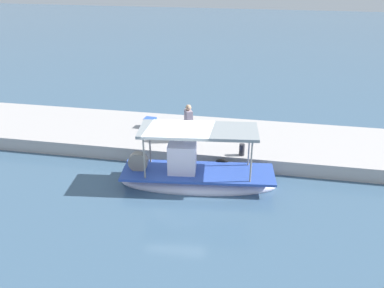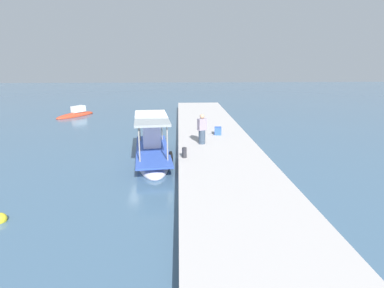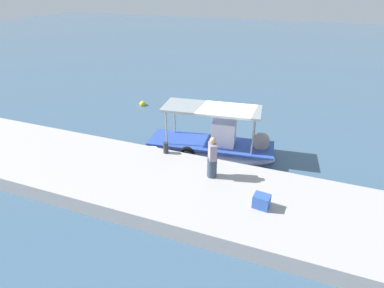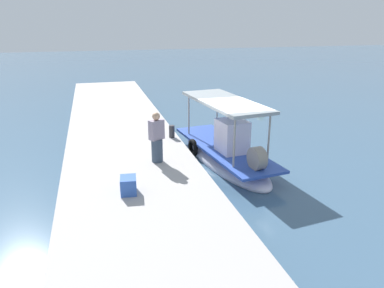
{
  "view_description": "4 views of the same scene",
  "coord_description": "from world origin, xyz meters",
  "px_view_note": "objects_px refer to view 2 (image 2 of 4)",
  "views": [
    {
      "loc": [
        -3.21,
        14.15,
        8.68
      ],
      "look_at": [
        -0.07,
        -2.38,
        0.83
      ],
      "focal_mm": 38.3,
      "sensor_mm": 36.0,
      "label": 1
    },
    {
      "loc": [
        -16.94,
        -1.75,
        5.47
      ],
      "look_at": [
        -1.03,
        -2.46,
        0.99
      ],
      "focal_mm": 28.1,
      "sensor_mm": 36.0,
      "label": 2
    },
    {
      "loc": [
        3.26,
        -13.36,
        7.83
      ],
      "look_at": [
        -1.11,
        -1.86,
        1.27
      ],
      "focal_mm": 29.0,
      "sensor_mm": 36.0,
      "label": 3
    },
    {
      "loc": [
        12.06,
        -5.11,
        5.39
      ],
      "look_at": [
        -1.09,
        -1.47,
        0.72
      ],
      "focal_mm": 33.86,
      "sensor_mm": 36.0,
      "label": 4
    }
  ],
  "objects_px": {
    "fisherman_near_bollard": "(202,130)",
    "cargo_crate": "(218,131)",
    "marker_buoy": "(0,219)",
    "main_fishing_boat": "(153,152)",
    "mooring_bollard": "(184,153)",
    "moored_boat_near": "(76,115)"
  },
  "relations": [
    {
      "from": "fisherman_near_bollard",
      "to": "cargo_crate",
      "type": "distance_m",
      "value": 2.62
    },
    {
      "from": "cargo_crate",
      "to": "marker_buoy",
      "type": "height_order",
      "value": "cargo_crate"
    },
    {
      "from": "main_fishing_boat",
      "to": "mooring_bollard",
      "type": "height_order",
      "value": "main_fishing_boat"
    },
    {
      "from": "mooring_bollard",
      "to": "main_fishing_boat",
      "type": "bearing_deg",
      "value": 45.71
    },
    {
      "from": "main_fishing_boat",
      "to": "moored_boat_near",
      "type": "bearing_deg",
      "value": 32.2
    },
    {
      "from": "cargo_crate",
      "to": "mooring_bollard",
      "type": "bearing_deg",
      "value": 154.12
    },
    {
      "from": "main_fishing_boat",
      "to": "fisherman_near_bollard",
      "type": "relative_size",
      "value": 3.69
    },
    {
      "from": "moored_boat_near",
      "to": "fisherman_near_bollard",
      "type": "bearing_deg",
      "value": -138.41
    },
    {
      "from": "cargo_crate",
      "to": "marker_buoy",
      "type": "xyz_separation_m",
      "value": [
        -9.71,
        8.89,
        -0.81
      ]
    },
    {
      "from": "marker_buoy",
      "to": "moored_boat_near",
      "type": "relative_size",
      "value": 0.1
    },
    {
      "from": "cargo_crate",
      "to": "moored_boat_near",
      "type": "xyz_separation_m",
      "value": [
        10.96,
        12.95,
        -0.74
      ]
    },
    {
      "from": "main_fishing_boat",
      "to": "moored_boat_near",
      "type": "height_order",
      "value": "main_fishing_boat"
    },
    {
      "from": "marker_buoy",
      "to": "moored_boat_near",
      "type": "distance_m",
      "value": 21.06
    },
    {
      "from": "mooring_bollard",
      "to": "moored_boat_near",
      "type": "distance_m",
      "value": 19.03
    },
    {
      "from": "fisherman_near_bollard",
      "to": "cargo_crate",
      "type": "relative_size",
      "value": 3.16
    },
    {
      "from": "fisherman_near_bollard",
      "to": "moored_boat_near",
      "type": "bearing_deg",
      "value": 41.59
    },
    {
      "from": "fisherman_near_bollard",
      "to": "mooring_bollard",
      "type": "bearing_deg",
      "value": 157.1
    },
    {
      "from": "main_fishing_boat",
      "to": "fisherman_near_bollard",
      "type": "height_order",
      "value": "main_fishing_boat"
    },
    {
      "from": "fisherman_near_bollard",
      "to": "moored_boat_near",
      "type": "relative_size",
      "value": 0.42
    },
    {
      "from": "fisherman_near_bollard",
      "to": "marker_buoy",
      "type": "relative_size",
      "value": 4.03
    },
    {
      "from": "main_fishing_boat",
      "to": "marker_buoy",
      "type": "height_order",
      "value": "main_fishing_boat"
    },
    {
      "from": "fisherman_near_bollard",
      "to": "marker_buoy",
      "type": "height_order",
      "value": "fisherman_near_bollard"
    }
  ]
}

